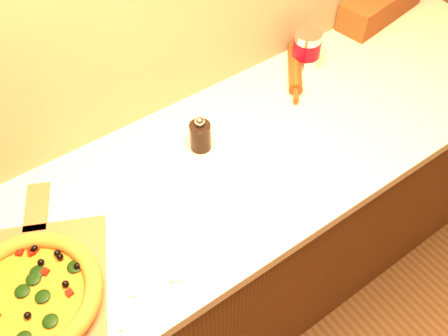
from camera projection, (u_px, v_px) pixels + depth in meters
cabinet at (195, 265)px, 1.82m from camera, size 2.80×0.65×0.86m
countertop at (189, 189)px, 1.48m from camera, size 2.84×0.68×0.04m
pizza_peel at (29, 290)px, 1.24m from camera, size 0.53×0.61×0.01m
pizza at (28, 297)px, 1.20m from camera, size 0.36×0.36×0.05m
pepper_grinder at (200, 135)px, 1.52m from camera, size 0.07×0.07×0.13m
rolling_pin at (295, 68)px, 1.78m from camera, size 0.24×0.28×0.05m
coffee_canister at (306, 49)px, 1.78m from camera, size 0.10×0.10×0.14m
bread_bag at (381, 4)px, 1.99m from camera, size 0.43×0.19×0.11m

